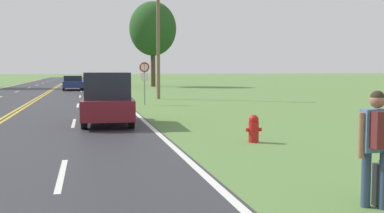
% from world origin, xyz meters
% --- Properties ---
extents(hitchhiker_person, '(0.59, 0.42, 1.73)m').
position_xyz_m(hitchhiker_person, '(7.42, 4.21, 1.06)').
color(hitchhiker_person, navy).
rests_on(hitchhiker_person, ground).
extents(fire_hydrant, '(0.44, 0.28, 0.77)m').
position_xyz_m(fire_hydrant, '(7.83, 10.64, 0.39)').
color(fire_hydrant, red).
rests_on(fire_hydrant, ground).
extents(traffic_sign, '(0.60, 0.10, 2.44)m').
position_xyz_m(traffic_sign, '(6.53, 25.31, 1.84)').
color(traffic_sign, gray).
rests_on(traffic_sign, ground).
extents(utility_pole_midground, '(1.80, 0.24, 9.14)m').
position_xyz_m(utility_pole_midground, '(8.11, 30.58, 4.73)').
color(utility_pole_midground, brown).
rests_on(utility_pole_midground, ground).
extents(tree_left_verge, '(5.42, 5.42, 9.80)m').
position_xyz_m(tree_left_verge, '(10.89, 53.72, 6.65)').
color(tree_left_verge, '#473828').
rests_on(tree_left_verge, ground).
extents(car_maroon_van_approaching, '(1.96, 4.51, 1.91)m').
position_xyz_m(car_maroon_van_approaching, '(4.07, 15.98, 0.98)').
color(car_maroon_van_approaching, black).
rests_on(car_maroon_van_approaching, ground).
extents(car_dark_blue_sedan_mid_near, '(2.15, 4.95, 1.39)m').
position_xyz_m(car_dark_blue_sedan_mid_near, '(1.99, 46.12, 0.73)').
color(car_dark_blue_sedan_mid_near, black).
rests_on(car_dark_blue_sedan_mid_near, ground).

